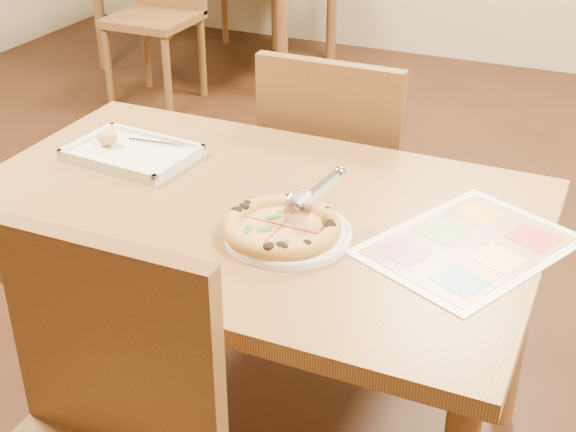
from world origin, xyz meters
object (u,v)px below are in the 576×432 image
at_px(chair_far, 338,163).
at_px(menu, 469,245).
at_px(plate, 288,234).
at_px(pizza_cutter, 312,195).
at_px(dining_table, 246,238).
at_px(appetizer_tray, 130,153).
at_px(pizza, 282,227).

relative_size(chair_far, menu, 1.11).
relative_size(plate, pizza_cutter, 1.82).
relative_size(dining_table, menu, 3.08).
bearing_deg(menu, appetizer_tray, 174.38).
distance_m(plate, pizza, 0.02).
relative_size(appetizer_tray, menu, 0.76).
xyz_separation_m(plate, menu, (0.35, 0.12, -0.00)).
distance_m(dining_table, pizza, 0.20).
height_order(pizza, pizza_cutter, pizza_cutter).
bearing_deg(plate, appetizer_tray, 158.88).
distance_m(pizza_cutter, appetizer_tray, 0.58).
xyz_separation_m(chair_far, pizza_cutter, (0.18, -0.65, 0.24)).
distance_m(chair_far, plate, 0.73).
relative_size(chair_far, pizza_cutter, 3.21).
bearing_deg(plate, pizza_cutter, 50.15).
bearing_deg(pizza_cutter, chair_far, 41.39).
xyz_separation_m(pizza_cutter, menu, (0.32, 0.07, -0.08)).
bearing_deg(dining_table, pizza_cutter, -14.84).
distance_m(plate, appetizer_tray, 0.56).
distance_m(dining_table, pizza_cutter, 0.25).
bearing_deg(pizza_cutter, pizza, 164.84).
bearing_deg(plate, dining_table, 148.10).
bearing_deg(chair_far, plate, 101.94).
bearing_deg(menu, plate, -161.86).
bearing_deg(menu, pizza_cutter, -167.09).
relative_size(chair_far, plate, 1.77).
height_order(appetizer_tray, menu, appetizer_tray).
xyz_separation_m(plate, pizza_cutter, (0.04, 0.04, 0.08)).
relative_size(dining_table, plate, 4.89).
height_order(chair_far, appetizer_tray, chair_far).
bearing_deg(pizza, pizza_cutter, 49.11).
distance_m(chair_far, menu, 0.78).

